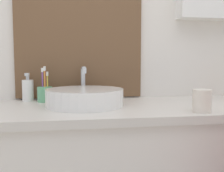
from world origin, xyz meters
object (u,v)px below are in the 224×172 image
object	(u,v)px
toothbrush_holder	(45,93)
soap_dispenser	(28,90)
sink_basin	(85,97)
drinking_cup	(202,101)

from	to	relation	value
toothbrush_holder	soap_dispenser	distance (m)	0.11
sink_basin	soap_dispenser	size ratio (longest dim) A/B	2.74
toothbrush_holder	drinking_cup	bearing A→B (deg)	-30.07
toothbrush_holder	sink_basin	bearing A→B (deg)	-37.33
toothbrush_holder	drinking_cup	world-z (taller)	toothbrush_holder
sink_basin	drinking_cup	world-z (taller)	sink_basin
soap_dispenser	drinking_cup	world-z (taller)	soap_dispenser
sink_basin	soap_dispenser	distance (m)	0.36
soap_dispenser	toothbrush_holder	bearing A→B (deg)	-24.90
sink_basin	toothbrush_holder	size ratio (longest dim) A/B	2.21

